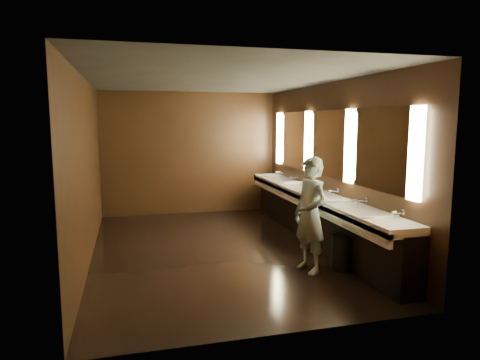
# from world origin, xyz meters

# --- Properties ---
(floor) EXTENTS (6.00, 6.00, 0.00)m
(floor) POSITION_xyz_m (0.00, 0.00, 0.00)
(floor) COLOR black
(floor) RESTS_ON ground
(ceiling) EXTENTS (4.00, 6.00, 0.02)m
(ceiling) POSITION_xyz_m (0.00, 0.00, 2.80)
(ceiling) COLOR #2D2D2B
(ceiling) RESTS_ON wall_back
(wall_back) EXTENTS (4.00, 0.02, 2.80)m
(wall_back) POSITION_xyz_m (0.00, 3.00, 1.40)
(wall_back) COLOR black
(wall_back) RESTS_ON floor
(wall_front) EXTENTS (4.00, 0.02, 2.80)m
(wall_front) POSITION_xyz_m (0.00, -3.00, 1.40)
(wall_front) COLOR black
(wall_front) RESTS_ON floor
(wall_left) EXTENTS (0.02, 6.00, 2.80)m
(wall_left) POSITION_xyz_m (-2.00, 0.00, 1.40)
(wall_left) COLOR black
(wall_left) RESTS_ON floor
(wall_right) EXTENTS (0.02, 6.00, 2.80)m
(wall_right) POSITION_xyz_m (2.00, 0.00, 1.40)
(wall_right) COLOR black
(wall_right) RESTS_ON floor
(sink_counter) EXTENTS (0.55, 5.40, 1.01)m
(sink_counter) POSITION_xyz_m (1.79, 0.00, 0.50)
(sink_counter) COLOR black
(sink_counter) RESTS_ON floor
(mirror_band) EXTENTS (0.06, 5.03, 1.15)m
(mirror_band) POSITION_xyz_m (1.98, -0.00, 1.75)
(mirror_band) COLOR #FDEEB8
(mirror_band) RESTS_ON wall_right
(person) EXTENTS (0.53, 0.68, 1.64)m
(person) POSITION_xyz_m (1.08, -1.36, 0.82)
(person) COLOR #99D8E4
(person) RESTS_ON floor
(trash_bin) EXTENTS (0.39, 0.39, 0.51)m
(trash_bin) POSITION_xyz_m (1.58, -1.41, 0.25)
(trash_bin) COLOR black
(trash_bin) RESTS_ON floor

